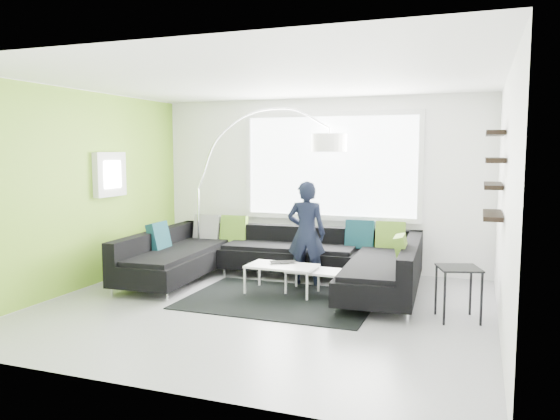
# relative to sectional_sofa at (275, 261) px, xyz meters

# --- Properties ---
(ground) EXTENTS (5.50, 5.50, 0.00)m
(ground) POSITION_rel_sectional_sofa_xyz_m (0.23, -1.03, -0.38)
(ground) COLOR gray
(ground) RESTS_ON ground
(room_shell) EXTENTS (5.54, 5.04, 2.82)m
(room_shell) POSITION_rel_sectional_sofa_xyz_m (0.26, -0.83, 1.43)
(room_shell) COLOR white
(room_shell) RESTS_ON ground
(sectional_sofa) EXTENTS (4.13, 2.69, 0.86)m
(sectional_sofa) POSITION_rel_sectional_sofa_xyz_m (0.00, 0.00, 0.00)
(sectional_sofa) COLOR black
(sectional_sofa) RESTS_ON ground
(rug) EXTENTS (2.43, 1.77, 0.01)m
(rug) POSITION_rel_sectional_sofa_xyz_m (0.32, -0.63, -0.37)
(rug) COLOR black
(rug) RESTS_ON ground
(coffee_table) EXTENTS (1.23, 0.74, 0.40)m
(coffee_table) POSITION_rel_sectional_sofa_xyz_m (0.44, -0.23, -0.18)
(coffee_table) COLOR white
(coffee_table) RESTS_ON ground
(arc_lamp) EXTENTS (2.65, 1.52, 2.65)m
(arc_lamp) POSITION_rel_sectional_sofa_xyz_m (-1.66, 0.81, 0.95)
(arc_lamp) COLOR silver
(arc_lamp) RESTS_ON ground
(side_table) EXTENTS (0.57, 0.57, 0.62)m
(side_table) POSITION_rel_sectional_sofa_xyz_m (2.53, -0.71, -0.07)
(side_table) COLOR black
(side_table) RESTS_ON ground
(person) EXTENTS (0.66, 0.52, 1.52)m
(person) POSITION_rel_sectional_sofa_xyz_m (0.39, 0.27, 0.38)
(person) COLOR black
(person) RESTS_ON ground
(laptop) EXTENTS (0.56, 0.55, 0.03)m
(laptop) POSITION_rel_sectional_sofa_xyz_m (0.22, -0.23, 0.03)
(laptop) COLOR black
(laptop) RESTS_ON coffee_table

